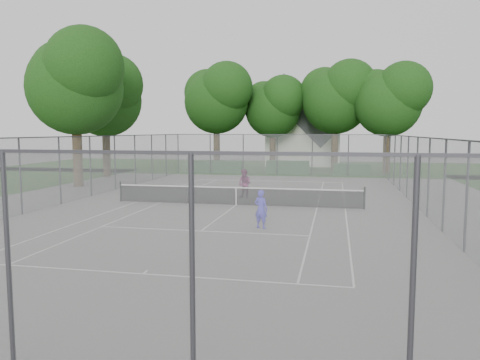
% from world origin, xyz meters
% --- Properties ---
extents(ground, '(120.00, 120.00, 0.00)m').
position_xyz_m(ground, '(0.00, 0.00, 0.00)').
color(ground, slate).
rests_on(ground, ground).
extents(grass_far, '(60.00, 20.00, 0.00)m').
position_xyz_m(grass_far, '(0.00, 26.00, 0.00)').
color(grass_far, '#1D4313').
rests_on(grass_far, ground).
extents(court_markings, '(11.03, 23.83, 0.01)m').
position_xyz_m(court_markings, '(0.00, 0.00, 0.01)').
color(court_markings, silver).
rests_on(court_markings, ground).
extents(tennis_net, '(12.87, 0.10, 1.10)m').
position_xyz_m(tennis_net, '(0.00, 0.00, 0.51)').
color(tennis_net, black).
rests_on(tennis_net, ground).
extents(perimeter_fence, '(18.08, 34.08, 3.52)m').
position_xyz_m(perimeter_fence, '(0.00, 0.00, 1.81)').
color(perimeter_fence, '#38383D').
rests_on(perimeter_fence, ground).
extents(tree_far_left, '(7.31, 6.67, 10.51)m').
position_xyz_m(tree_far_left, '(-6.69, 22.29, 7.22)').
color(tree_far_left, '#382714').
rests_on(tree_far_left, ground).
extents(tree_far_midleft, '(6.51, 5.95, 9.36)m').
position_xyz_m(tree_far_midleft, '(-1.34, 24.51, 6.43)').
color(tree_far_midleft, '#382714').
rests_on(tree_far_midleft, ground).
extents(tree_far_midright, '(7.28, 6.64, 10.46)m').
position_xyz_m(tree_far_midright, '(4.93, 22.89, 7.19)').
color(tree_far_midright, '#382714').
rests_on(tree_far_midright, ground).
extents(tree_far_right, '(6.83, 6.24, 9.82)m').
position_xyz_m(tree_far_right, '(9.54, 20.66, 6.75)').
color(tree_far_right, '#382714').
rests_on(tree_far_right, ground).
extents(tree_side_back, '(6.92, 6.32, 9.95)m').
position_xyz_m(tree_side_back, '(-13.76, 12.76, 6.83)').
color(tree_side_back, '#382714').
rests_on(tree_side_back, ground).
extents(tree_side_front, '(7.35, 6.71, 10.56)m').
position_xyz_m(tree_side_front, '(-12.28, 5.80, 7.26)').
color(tree_side_front, '#382714').
rests_on(tree_side_front, ground).
extents(hedge_left, '(4.33, 1.30, 1.08)m').
position_xyz_m(hedge_left, '(-5.48, 18.29, 0.54)').
color(hedge_left, '#154316').
rests_on(hedge_left, ground).
extents(hedge_mid, '(3.74, 1.07, 1.17)m').
position_xyz_m(hedge_mid, '(0.84, 17.93, 0.59)').
color(hedge_mid, '#154316').
rests_on(hedge_mid, ground).
extents(hedge_right, '(3.14, 1.15, 0.94)m').
position_xyz_m(hedge_right, '(6.35, 18.54, 0.47)').
color(hedge_right, '#154316').
rests_on(hedge_right, ground).
extents(house, '(7.86, 6.09, 9.79)m').
position_xyz_m(house, '(1.44, 29.36, 3.94)').
color(house, white).
rests_on(house, ground).
extents(girl_player, '(0.64, 0.53, 1.52)m').
position_xyz_m(girl_player, '(2.15, -5.40, 0.76)').
color(girl_player, '#3D36CB').
rests_on(girl_player, ground).
extents(woman_player, '(0.99, 0.90, 1.65)m').
position_xyz_m(woman_player, '(-0.04, 2.48, 0.83)').
color(woman_player, '#732655').
rests_on(woman_player, ground).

